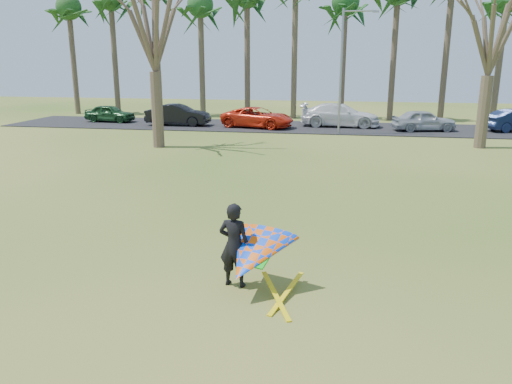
% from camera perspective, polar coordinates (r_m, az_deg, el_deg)
% --- Properties ---
extents(ground, '(100.00, 100.00, 0.00)m').
position_cam_1_polar(ground, '(13.00, -1.58, -6.93)').
color(ground, '#235312').
rests_on(ground, ground).
extents(parking_strip, '(46.00, 7.00, 0.06)m').
position_cam_1_polar(parking_strip, '(37.20, 6.38, 7.37)').
color(parking_strip, black).
rests_on(parking_strip, ground).
extents(palm_0, '(4.84, 4.84, 10.84)m').
position_cam_1_polar(palm_0, '(49.52, -20.61, 19.00)').
color(palm_0, '#46392A').
rests_on(palm_0, ground).
extents(palm_1, '(4.84, 4.84, 11.54)m').
position_cam_1_polar(palm_1, '(47.73, -16.28, 20.35)').
color(palm_1, '#47382A').
rests_on(palm_1, ground).
extents(palm_3, '(4.84, 4.84, 10.84)m').
position_cam_1_polar(palm_3, '(44.81, -6.39, 20.34)').
color(palm_3, brown).
rests_on(palm_3, ground).
extents(palm_6, '(4.84, 4.84, 10.84)m').
position_cam_1_polar(palm_6, '(43.03, 10.19, 20.44)').
color(palm_6, brown).
rests_on(palm_6, ground).
extents(palm_9, '(4.84, 4.84, 10.84)m').
position_cam_1_polar(palm_9, '(44.54, 26.73, 18.97)').
color(palm_9, '#4A3D2C').
rests_on(palm_9, ground).
extents(bare_tree_left, '(6.60, 6.60, 9.70)m').
position_cam_1_polar(bare_tree_left, '(28.87, -11.73, 18.73)').
color(bare_tree_left, '#4B3A2D').
rests_on(bare_tree_left, ground).
extents(bare_tree_right, '(6.27, 6.27, 9.21)m').
position_cam_1_polar(bare_tree_right, '(30.79, 25.49, 16.74)').
color(bare_tree_right, '#4E3E2F').
rests_on(bare_tree_right, ground).
extents(streetlight, '(2.28, 0.18, 8.00)m').
position_cam_1_polar(streetlight, '(33.81, 9.99, 14.04)').
color(streetlight, gray).
rests_on(streetlight, ground).
extents(car_0, '(4.04, 1.87, 1.34)m').
position_cam_1_polar(car_0, '(41.61, -16.36, 8.63)').
color(car_0, '#1C4621').
rests_on(car_0, parking_strip).
extents(car_1, '(4.76, 1.68, 1.57)m').
position_cam_1_polar(car_1, '(38.24, -8.91, 8.71)').
color(car_1, black).
rests_on(car_1, parking_strip).
extents(car_2, '(5.65, 3.57, 1.45)m').
position_cam_1_polar(car_2, '(36.61, 0.19, 8.53)').
color(car_2, red).
rests_on(car_2, parking_strip).
extents(car_3, '(5.87, 2.63, 1.67)m').
position_cam_1_polar(car_3, '(37.61, 9.59, 8.66)').
color(car_3, white).
rests_on(car_3, parking_strip).
extents(car_4, '(4.53, 2.58, 1.45)m').
position_cam_1_polar(car_4, '(36.67, 18.62, 7.77)').
color(car_4, '#A5ABB3').
rests_on(car_4, parking_strip).
extents(kite_flyer, '(2.13, 2.39, 2.05)m').
position_cam_1_polar(kite_flyer, '(10.63, -0.70, -7.03)').
color(kite_flyer, black).
rests_on(kite_flyer, ground).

